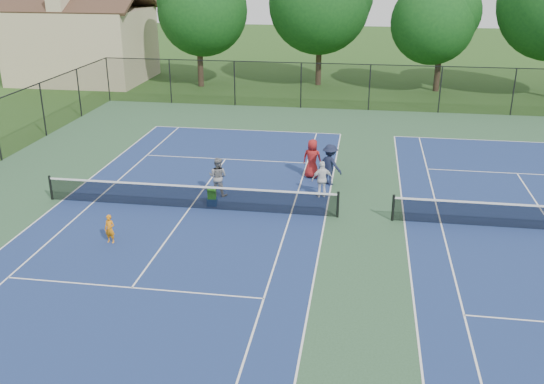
% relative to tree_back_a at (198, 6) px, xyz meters
% --- Properties ---
extents(ground, '(140.00, 140.00, 0.00)m').
position_rel_tree_back_a_xyz_m(ground, '(13.00, -24.00, -6.04)').
color(ground, '#234716').
rests_on(ground, ground).
extents(court_pad, '(36.00, 36.00, 0.01)m').
position_rel_tree_back_a_xyz_m(court_pad, '(13.00, -24.00, -6.03)').
color(court_pad, '#2B4D2F').
rests_on(court_pad, ground).
extents(tennis_court_left, '(12.00, 23.83, 1.07)m').
position_rel_tree_back_a_xyz_m(tennis_court_left, '(6.00, -24.00, -5.94)').
color(tennis_court_left, navy).
rests_on(tennis_court_left, ground).
extents(perimeter_fence, '(36.08, 36.08, 3.02)m').
position_rel_tree_back_a_xyz_m(perimeter_fence, '(13.00, -24.00, -4.44)').
color(perimeter_fence, black).
rests_on(perimeter_fence, ground).
extents(tree_back_a, '(6.80, 6.80, 9.15)m').
position_rel_tree_back_a_xyz_m(tree_back_a, '(0.00, 0.00, 0.00)').
color(tree_back_a, '#2D2116').
rests_on(tree_back_a, ground).
extents(tree_back_c, '(6.00, 6.00, 8.40)m').
position_rel_tree_back_a_xyz_m(tree_back_c, '(18.00, 1.00, -0.56)').
color(tree_back_c, '#2D2116').
rests_on(tree_back_c, ground).
extents(clapboard_house, '(10.80, 8.10, 7.65)m').
position_rel_tree_back_a_xyz_m(clapboard_house, '(-10.00, 1.00, -2.95)').
color(clapboard_house, tan).
rests_on(clapboard_house, ground).
extents(child_player, '(0.42, 0.31, 1.06)m').
position_rel_tree_back_a_xyz_m(child_player, '(4.11, -27.48, -5.51)').
color(child_player, orange).
rests_on(child_player, ground).
extents(instructor, '(0.92, 0.78, 1.67)m').
position_rel_tree_back_a_xyz_m(instructor, '(6.81, -22.41, -5.20)').
color(instructor, gray).
rests_on(instructor, ground).
extents(bystander_a, '(1.00, 0.70, 1.58)m').
position_rel_tree_back_a_xyz_m(bystander_a, '(11.17, -21.93, -5.25)').
color(bystander_a, white).
rests_on(bystander_a, ground).
extents(bystander_b, '(1.38, 1.22, 1.85)m').
position_rel_tree_back_a_xyz_m(bystander_b, '(11.39, -20.39, -5.11)').
color(bystander_b, '#181D34').
rests_on(bystander_b, ground).
extents(bystander_c, '(0.97, 0.71, 1.81)m').
position_rel_tree_back_a_xyz_m(bystander_c, '(10.53, -19.58, -5.14)').
color(bystander_c, maroon).
rests_on(bystander_c, ground).
extents(ball_crate, '(0.42, 0.32, 0.32)m').
position_rel_tree_back_a_xyz_m(ball_crate, '(6.83, -23.60, -5.88)').
color(ball_crate, navy).
rests_on(ball_crate, ground).
extents(ball_hopper, '(0.39, 0.33, 0.40)m').
position_rel_tree_back_a_xyz_m(ball_hopper, '(6.83, -23.60, -5.52)').
color(ball_hopper, green).
rests_on(ball_hopper, ball_crate).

